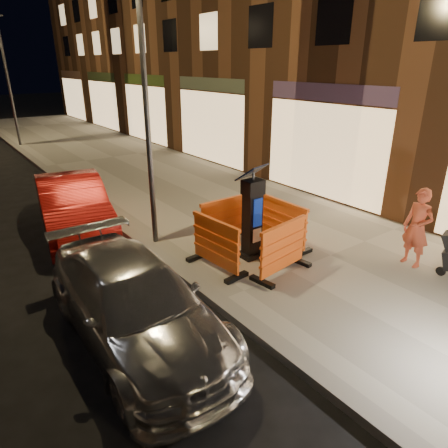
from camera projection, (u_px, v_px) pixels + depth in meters
ground_plane at (221, 307)px, 7.21m from camera, size 120.00×120.00×0.00m
sidewalk at (330, 258)px, 8.84m from camera, size 6.00×60.00×0.15m
kerb at (221, 303)px, 7.18m from camera, size 0.30×60.00×0.15m
parking_kiosk at (252, 215)px, 8.42m from camera, size 0.64×0.64×1.93m
barrier_front at (283, 249)px, 7.87m from camera, size 1.45×0.76×1.08m
barrier_back at (225, 220)px, 9.29m from camera, size 1.39×0.58×1.08m
barrier_kerbside at (216, 245)px, 8.05m from camera, size 0.69×1.43×1.08m
barrier_bldgside at (284, 224)px, 9.10m from camera, size 0.60×1.40×1.08m
car_silver at (138, 337)px, 6.43m from camera, size 1.92×4.48×1.29m
car_red at (77, 232)px, 10.43m from camera, size 2.22×4.54×1.43m
man at (417, 228)px, 8.12m from camera, size 0.45×0.64×1.66m
street_lamp_mid at (147, 111)px, 8.40m from camera, size 0.12×0.12×6.00m
street_lamp_far at (9, 84)px, 19.56m from camera, size 0.12×0.12×6.00m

